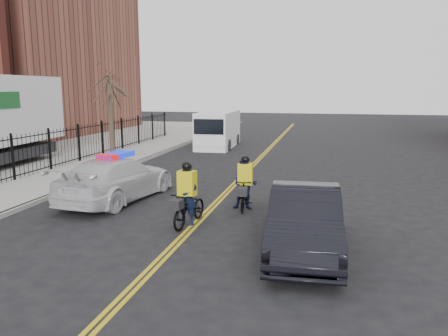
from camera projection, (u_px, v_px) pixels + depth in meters
ground at (192, 228)px, 12.40m from camera, size 120.00×120.00×0.00m
center_line_left at (242, 175)px, 20.08m from camera, size 0.10×60.00×0.01m
center_line_right at (246, 175)px, 20.05m from camera, size 0.10×60.00×0.01m
sidewalk at (96, 167)px, 21.74m from camera, size 3.00×60.00×0.15m
curb at (124, 168)px, 21.40m from camera, size 0.20×60.00×0.15m
iron_fence at (68, 147)px, 21.91m from camera, size 0.12×28.00×2.00m
warehouse_far at (26, 54)px, 39.30m from camera, size 14.00×18.00×14.00m
street_tree at (110, 96)px, 23.05m from camera, size 3.20×3.20×4.80m
police_cruiser at (117, 179)px, 15.40m from camera, size 2.80×5.50×1.69m
dark_sedan at (305, 220)px, 10.50m from camera, size 1.88×4.82×1.56m
cargo_van at (218, 130)px, 29.31m from camera, size 2.37×5.77×2.38m
cyclist_near at (187, 203)px, 12.59m from camera, size 0.93×1.98×1.87m
cyclist_far at (245, 188)px, 14.20m from camera, size 0.84×1.80×1.79m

